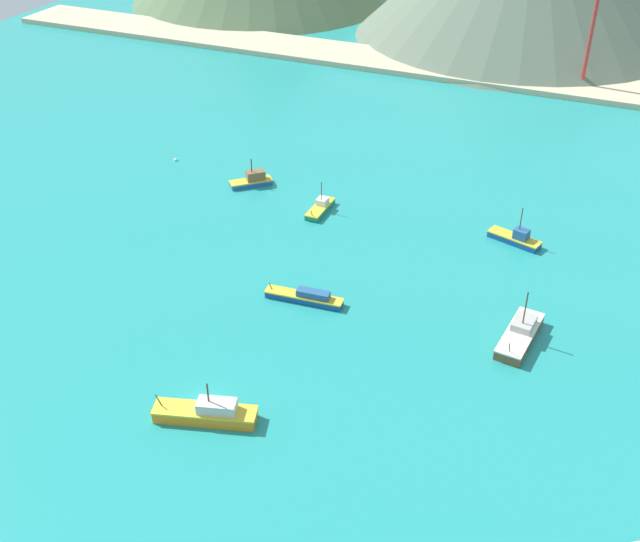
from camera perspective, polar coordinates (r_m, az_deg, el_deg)
ground at (r=107.92m, az=-0.38°, el=0.15°), size 260.00×280.00×0.50m
fishing_boat_0 at (r=121.47m, az=0.04°, el=4.69°), size 2.22×7.23×4.89m
fishing_boat_2 at (r=129.95m, az=-5.00°, el=6.70°), size 6.72×6.43×4.73m
fishing_boat_4 at (r=116.60m, az=14.23°, el=2.37°), size 8.20×4.37×5.95m
fishing_boat_5 at (r=100.62m, az=-1.04°, el=-1.93°), size 10.61×2.86×1.87m
fishing_boat_6 at (r=84.34m, az=-8.30°, el=-10.30°), size 11.41×5.77×5.10m
fishing_boat_7 at (r=97.03m, az=14.54°, el=-4.53°), size 4.24×10.44×6.87m
buoy_0 at (r=140.71m, az=-10.58°, el=8.05°), size 0.66×0.66×0.66m
beach_strip at (r=184.04m, az=11.23°, el=14.19°), size 247.00×15.80×1.20m
radio_tower at (r=176.91m, az=19.48°, el=16.74°), size 2.71×2.17×27.15m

